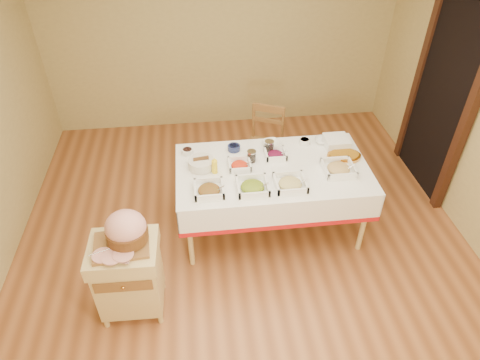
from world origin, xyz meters
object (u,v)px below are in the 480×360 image
at_px(dining_table, 272,181).
at_px(preserve_jar_left, 251,157).
at_px(butcher_cart, 129,274).
at_px(brass_platter, 344,156).
at_px(dining_chair, 264,144).
at_px(preserve_jar_right, 269,147).
at_px(bread_basket, 201,163).
at_px(plate_stack, 336,142).
at_px(mustard_bottle, 215,166).
at_px(ham_on_board, 125,231).

height_order(dining_table, preserve_jar_left, preserve_jar_left).
height_order(butcher_cart, brass_platter, brass_platter).
distance_m(dining_chair, preserve_jar_right, 0.69).
relative_size(bread_basket, plate_stack, 1.06).
height_order(mustard_bottle, bread_basket, mustard_bottle).
bearing_deg(mustard_bottle, plate_stack, 13.13).
xyz_separation_m(butcher_cart, brass_platter, (2.04, 0.93, 0.35)).
height_order(dining_chair, mustard_bottle, mustard_bottle).
height_order(dining_chair, ham_on_board, ham_on_board).
xyz_separation_m(dining_chair, plate_stack, (0.62, -0.58, 0.35)).
height_order(preserve_jar_left, bread_basket, preserve_jar_left).
relative_size(bread_basket, brass_platter, 0.73).
bearing_deg(preserve_jar_left, mustard_bottle, -159.05).
bearing_deg(preserve_jar_left, ham_on_board, -139.32).
height_order(butcher_cart, dining_chair, dining_chair).
height_order(ham_on_board, mustard_bottle, ham_on_board).
xyz_separation_m(preserve_jar_right, bread_basket, (-0.68, -0.19, -0.01)).
bearing_deg(butcher_cart, brass_platter, 24.44).
xyz_separation_m(dining_table, bread_basket, (-0.67, 0.09, 0.21)).
bearing_deg(ham_on_board, preserve_jar_left, 40.68).
height_order(plate_stack, brass_platter, plate_stack).
height_order(ham_on_board, bread_basket, ham_on_board).
height_order(dining_table, brass_platter, brass_platter).
distance_m(preserve_jar_left, bread_basket, 0.49).
bearing_deg(brass_platter, preserve_jar_right, 165.00).
xyz_separation_m(dining_table, preserve_jar_left, (-0.18, 0.13, 0.21)).
distance_m(ham_on_board, bread_basket, 1.08).
relative_size(mustard_bottle, bread_basket, 0.68).
xyz_separation_m(ham_on_board, bread_basket, (0.61, 0.89, -0.07)).
bearing_deg(plate_stack, preserve_jar_right, -179.23).
xyz_separation_m(preserve_jar_left, mustard_bottle, (-0.36, -0.14, 0.02)).
xyz_separation_m(dining_chair, ham_on_board, (-1.35, -1.67, 0.42)).
bearing_deg(mustard_bottle, brass_platter, 4.14).
distance_m(dining_table, preserve_jar_left, 0.31).
height_order(preserve_jar_right, mustard_bottle, mustard_bottle).
relative_size(preserve_jar_left, bread_basket, 0.46).
height_order(mustard_bottle, brass_platter, mustard_bottle).
distance_m(ham_on_board, preserve_jar_left, 1.44).
relative_size(dining_table, bread_basket, 7.40).
xyz_separation_m(ham_on_board, brass_platter, (2.00, 0.89, -0.10)).
bearing_deg(brass_platter, ham_on_board, -155.91).
bearing_deg(dining_table, butcher_cart, -147.48).
distance_m(dining_table, butcher_cart, 1.58).
bearing_deg(ham_on_board, mustard_bottle, 47.64).
distance_m(preserve_jar_left, preserve_jar_right, 0.24).
bearing_deg(preserve_jar_right, dining_chair, 83.94).
xyz_separation_m(butcher_cart, bread_basket, (0.66, 0.93, 0.38)).
bearing_deg(dining_chair, butcher_cart, -129.37).
bearing_deg(preserve_jar_right, mustard_bottle, -153.35).
xyz_separation_m(mustard_bottle, brass_platter, (1.27, 0.09, -0.05)).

